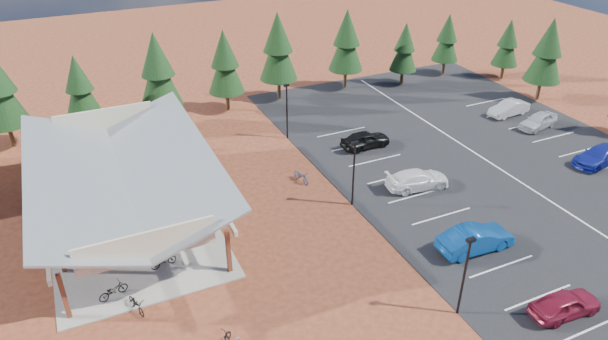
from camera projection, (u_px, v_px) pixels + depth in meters
The scene contains 36 objects.
ground at pixel (301, 237), 36.18m from camera, with size 140.00×140.00×0.00m, color #5D2918.
asphalt_lot at pixel (487, 161), 45.24m from camera, with size 27.00×44.00×0.04m, color black.
concrete_pad at pixel (131, 218), 38.04m from camera, with size 10.60×18.60×0.10m, color gray.
bike_pavilion at pixel (122, 171), 36.16m from camera, with size 11.65×19.40×4.97m.
lamp_post_0 at pixel (465, 271), 28.63m from camera, with size 0.50×0.25×5.14m.
lamp_post_1 at pixel (354, 169), 38.08m from camera, with size 0.50×0.25×5.14m.
lamp_post_2 at pixel (287, 108), 47.54m from camera, with size 0.50×0.25×5.14m.
trash_bin_0 at pixel (213, 223), 36.77m from camera, with size 0.60×0.60×0.90m, color #4A321A.
trash_bin_1 at pixel (211, 205), 38.66m from camera, with size 0.60×0.60×0.90m, color #4A321A.
pine_2 at pixel (79, 86), 47.86m from camera, with size 3.16×3.16×7.36m.
pine_3 at pixel (158, 70), 48.57m from camera, with size 3.86×3.86×8.99m.
pine_4 at pixel (225, 62), 52.08m from camera, with size 3.50×3.50×8.16m.
pine_5 at pixel (278, 47), 54.40m from camera, with size 3.90×3.90×9.10m.
pine_6 at pixel (347, 41), 57.33m from camera, with size 3.69×3.69×8.60m.
pine_7 at pixel (405, 47), 58.72m from camera, with size 2.98×2.98×6.93m.
pine_8 at pixel (447, 38), 61.58m from camera, with size 3.02×3.02×7.03m.
pine_12 at pixel (548, 51), 54.40m from camera, with size 3.67×3.67×8.56m.
pine_13 at pixel (508, 43), 60.36m from camera, with size 2.92×2.92×6.80m.
bike_0 at pixel (113, 290), 30.86m from camera, with size 0.61×1.75×0.92m, color black.
bike_1 at pixel (121, 219), 36.90m from camera, with size 0.49×1.73×1.04m, color gray.
bike_2 at pixel (74, 225), 36.40m from camera, with size 0.64×1.84×0.97m, color #1C229A.
bike_3 at pixel (93, 166), 43.19m from camera, with size 0.51×1.79×1.07m, color maroon.
bike_4 at pixel (163, 261), 33.20m from camera, with size 0.57×1.63×0.86m, color black.
bike_5 at pixel (170, 228), 36.05m from camera, with size 0.45×1.59×0.95m, color #9FA0A7.
bike_6 at pixel (152, 203), 38.73m from camera, with size 0.58×1.67×0.88m, color navy.
bike_7 at pixel (158, 168), 43.10m from camera, with size 0.42×1.50×0.90m, color maroon.
bike_8 at pixel (136, 304), 30.04m from camera, with size 0.63×1.80×0.95m, color black.
bike_14 at pixel (301, 176), 42.17m from camera, with size 0.65×1.86×0.98m, color navy.
bike_16 at pixel (213, 203), 38.87m from camera, with size 0.65×1.87×0.98m, color black.
car_0 at pixel (565, 304), 29.67m from camera, with size 1.67×4.15×1.42m, color maroon.
car_1 at pixel (475, 239), 34.53m from camera, with size 1.77×5.07×1.67m, color navy.
car_3 at pixel (418, 179), 41.22m from camera, with size 2.01×4.94×1.43m, color white.
car_4 at pixel (365, 139), 47.02m from camera, with size 1.76×4.37×1.49m, color black.
car_7 at pixel (600, 156), 44.46m from camera, with size 2.07×5.09×1.48m, color navy.
car_8 at pixel (538, 121), 50.49m from camera, with size 1.70×4.23×1.44m, color #B1B3B9.
car_9 at pixel (509, 108), 53.01m from camera, with size 1.51×4.33×1.43m, color #B3B3B3.
Camera 1 is at (-12.01, -26.56, 21.89)m, focal length 32.00 mm.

